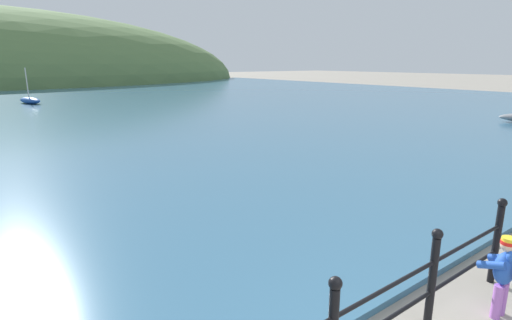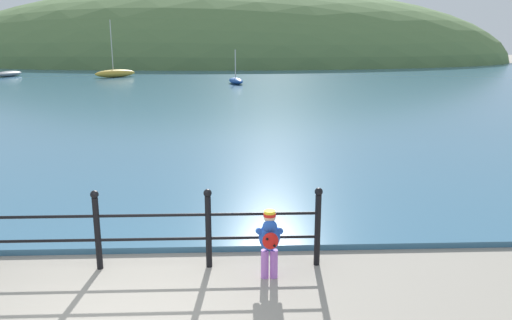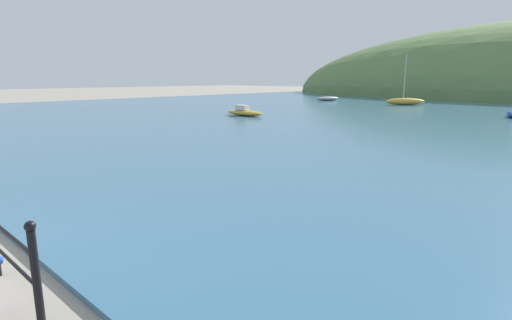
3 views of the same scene
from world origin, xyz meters
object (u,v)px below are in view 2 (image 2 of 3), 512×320
boat_red_dinghy (236,81)px  boat_far_left (9,74)px  boat_blue_hull (115,73)px  child_in_coat (270,238)px

boat_red_dinghy → boat_far_left: boat_red_dinghy is taller
boat_red_dinghy → boat_blue_hull: bearing=146.1°
child_in_coat → boat_blue_hull: size_ratio=0.21×
child_in_coat → boat_red_dinghy: bearing=90.8°
child_in_coat → boat_far_left: child_in_coat is taller
boat_red_dinghy → boat_far_left: bearing=157.5°
child_in_coat → boat_blue_hull: (-10.71, 37.14, -0.16)m
child_in_coat → boat_red_dinghy: boat_red_dinghy is taller
boat_red_dinghy → child_in_coat: bearing=-89.2°
boat_far_left → child_in_coat: bearing=-62.2°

